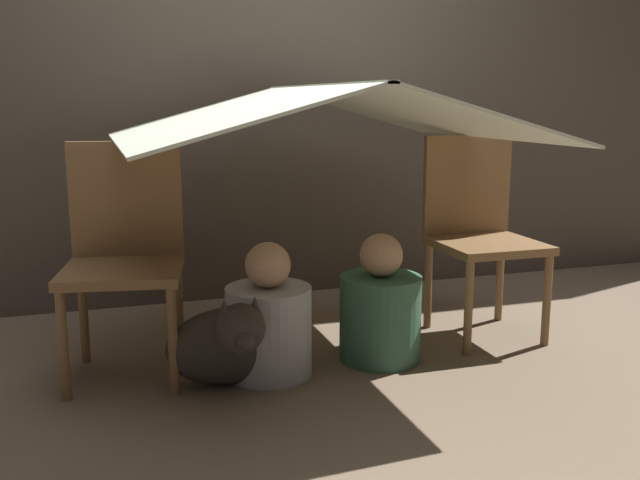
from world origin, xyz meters
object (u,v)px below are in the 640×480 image
object	(u,v)px
chair_left	(124,249)
person_front	(269,323)
chair_right	(479,227)
person_second	(380,310)
dog	(233,343)

from	to	relation	value
chair_left	person_front	size ratio (longest dim) A/B	1.70
chair_left	chair_right	bearing A→B (deg)	10.50
chair_right	person_front	bearing A→B (deg)	-167.22
chair_left	person_front	xyz separation A→B (m)	(0.52, -0.22, -0.28)
person_second	dog	bearing A→B (deg)	-171.20
person_second	chair_left	bearing A→B (deg)	168.37
chair_right	person_front	xyz separation A→B (m)	(-1.05, -0.22, -0.28)
person_front	dog	size ratio (longest dim) A/B	1.08
chair_left	person_second	bearing A→B (deg)	-1.18
person_front	dog	world-z (taller)	person_front
chair_left	dog	distance (m)	0.57
chair_left	chair_right	distance (m)	1.56
person_front	person_second	bearing A→B (deg)	1.97
chair_left	chair_right	size ratio (longest dim) A/B	1.00
chair_right	person_second	world-z (taller)	chair_right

